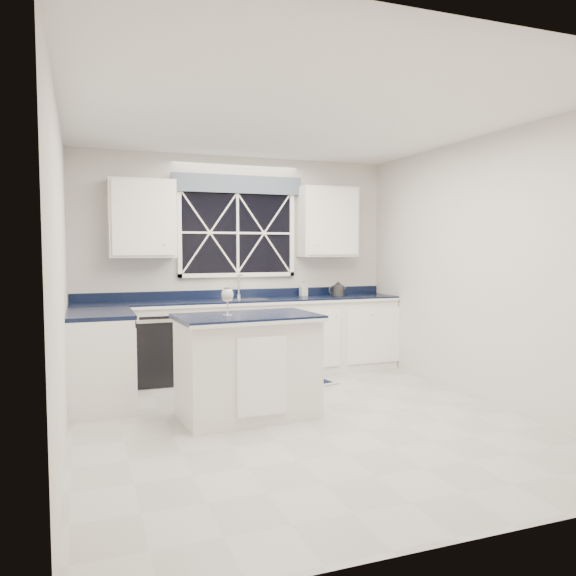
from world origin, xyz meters
name	(u,v)px	position (x,y,z in m)	size (l,w,h in m)	color
ground	(303,421)	(0.00, 0.00, 0.00)	(4.50, 4.50, 0.00)	#B3B4AF
back_wall	(237,265)	(0.00, 2.25, 1.35)	(4.00, 0.10, 2.70)	silver
base_cabinets	(220,343)	(-0.33, 1.78, 0.45)	(3.99, 1.60, 0.90)	silver
countertop	(243,301)	(0.00, 1.95, 0.92)	(3.98, 0.64, 0.04)	black
dishwasher	(152,348)	(-1.10, 1.95, 0.41)	(0.60, 0.58, 0.82)	black
window	(238,227)	(0.00, 2.20, 1.83)	(1.65, 0.09, 1.26)	black
upper_cabinets	(240,220)	(0.00, 2.08, 1.90)	(3.10, 0.34, 0.90)	silver
faucet	(239,285)	(0.00, 2.14, 1.10)	(0.05, 0.20, 0.30)	silver
island	(247,365)	(-0.43, 0.30, 0.48)	(1.32, 0.85, 0.95)	silver
rug	(283,383)	(0.29, 1.35, 0.01)	(1.25, 0.90, 0.02)	#A9A9A4
kettle	(338,289)	(1.30, 2.02, 1.03)	(0.26, 0.17, 0.19)	#323235
wine_glass	(227,296)	(-0.62, 0.30, 1.13)	(0.11, 0.11, 0.26)	silver
soap_bottle	(303,288)	(0.86, 2.12, 1.04)	(0.09, 0.09, 0.20)	silver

